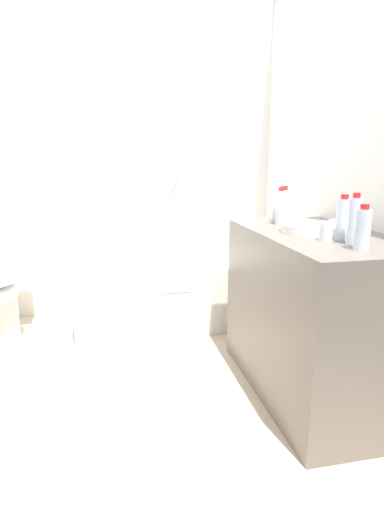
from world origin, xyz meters
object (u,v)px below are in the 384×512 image
water_bottle_1 (363,229)px  drinking_glass_0 (277,214)px  toilet (1,290)px  sink_faucet (344,225)px  water_bottle_3 (284,206)px  bathtub (180,288)px  water_bottle_0 (354,221)px  water_bottle_2 (281,207)px  drinking_glass_1 (326,232)px  water_bottle_4 (343,219)px  sink_basin (311,228)px

water_bottle_1 → drinking_glass_0: (0.01, 0.90, -0.05)m
toilet → water_bottle_1: bearing=49.9°
sink_faucet → water_bottle_3: size_ratio=0.69×
bathtub → water_bottle_0: size_ratio=6.92×
bathtub → water_bottle_0: 1.74m
water_bottle_2 → water_bottle_3: bearing=55.1°
water_bottle_1 → drinking_glass_0: bearing=89.4°
toilet → drinking_glass_1: (1.77, -1.32, 0.58)m
water_bottle_0 → water_bottle_1: size_ratio=1.19×
water_bottle_1 → water_bottle_4: bearing=78.6°
water_bottle_4 → water_bottle_1: bearing=-101.4°
toilet → sink_faucet: size_ratio=4.57×
sink_faucet → water_bottle_0: 0.39m
bathtub → water_bottle_3: 1.19m
water_bottle_1 → water_bottle_4: (0.05, 0.22, 0.01)m
sink_faucet → water_bottle_4: bearing=-123.1°
sink_faucet → water_bottle_1: water_bottle_1 is taller
bathtub → sink_faucet: bathtub is taller
sink_faucet → water_bottle_0: size_ratio=0.65×
water_bottle_0 → toilet: bearing=141.8°
sink_basin → water_bottle_1: 0.46m
water_bottle_1 → water_bottle_3: 0.80m
drinking_glass_1 → water_bottle_3: bearing=86.2°
water_bottle_0 → water_bottle_3: size_ratio=1.06×
water_bottle_2 → drinking_glass_0: (0.06, 0.17, -0.06)m
toilet → drinking_glass_1: size_ratio=8.55×
bathtub → drinking_glass_0: bathtub is taller
water_bottle_2 → drinking_glass_0: size_ratio=2.71×
water_bottle_0 → drinking_glass_0: (-0.02, 0.79, -0.07)m
sink_basin → drinking_glass_0: size_ratio=3.98×
water_bottle_1 → drinking_glass_0: water_bottle_1 is taller
water_bottle_1 → drinking_glass_0: 0.90m
toilet → sink_faucet: bearing=62.0°
water_bottle_3 → sink_faucet: bearing=-60.0°
toilet → water_bottle_0: 2.42m
toilet → water_bottle_4: bearing=55.0°
drinking_glass_0 → water_bottle_0: bearing=-88.5°
water_bottle_1 → drinking_glass_1: (-0.04, 0.23, -0.05)m
bathtub → water_bottle_4: bearing=-68.7°
water_bottle_3 → drinking_glass_1: bearing=-93.8°
water_bottle_2 → toilet: bearing=154.8°
bathtub → toilet: bathtub is taller
sink_basin → drinking_glass_0: drinking_glass_0 is taller
toilet → water_bottle_2: size_ratio=3.19×
water_bottle_0 → water_bottle_4: 0.12m
drinking_glass_0 → water_bottle_1: bearing=-90.6°
toilet → water_bottle_1: size_ratio=3.56×
sink_faucet → water_bottle_1: size_ratio=0.78×
sink_faucet → drinking_glass_1: drinking_glass_1 is taller
water_bottle_3 → water_bottle_1: bearing=-90.2°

